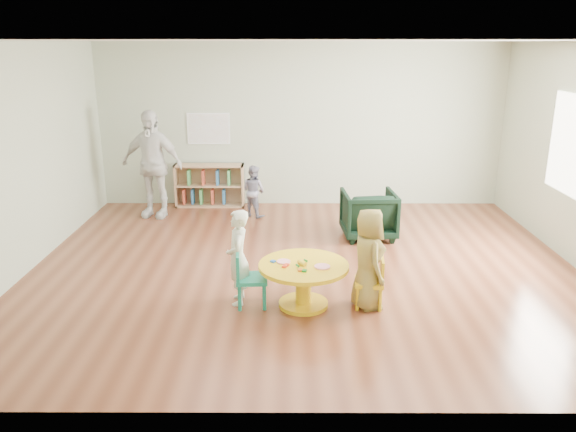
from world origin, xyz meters
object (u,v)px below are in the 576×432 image
object	(u,v)px
armchair	(369,214)
child_left	(238,257)
toddler	(254,191)
child_right	(368,259)
activity_table	(304,277)
kid_chair_left	(247,277)
adult_caretaker	(152,164)
kid_chair_right	(373,281)
bookshelf	(209,185)

from	to	relation	value
armchair	child_left	world-z (taller)	child_left
armchair	toddler	xyz separation A→B (m)	(-1.76, 1.05, 0.08)
child_right	toddler	bearing A→B (deg)	10.84
activity_table	armchair	xyz separation A→B (m)	(1.02, 2.30, 0.01)
kid_chair_left	armchair	world-z (taller)	armchair
kid_chair_left	adult_caretaker	distance (m)	3.83
activity_table	child_left	bearing A→B (deg)	172.93
toddler	adult_caretaker	world-z (taller)	adult_caretaker
kid_chair_right	child_left	distance (m)	1.49
kid_chair_left	bookshelf	bearing A→B (deg)	-170.04
toddler	adult_caretaker	size ratio (longest dim) A/B	0.49
activity_table	armchair	distance (m)	2.51
kid_chair_left	toddler	size ratio (longest dim) A/B	0.73
adult_caretaker	toddler	bearing A→B (deg)	12.55
activity_table	adult_caretaker	xyz separation A→B (m)	(-2.40, 3.35, 0.54)
armchair	toddler	distance (m)	2.06
child_right	armchair	bearing A→B (deg)	-20.32
armchair	adult_caretaker	size ratio (longest dim) A/B	0.44
kid_chair_left	armchair	size ratio (longest dim) A/B	0.80
bookshelf	kid_chair_left	bearing A→B (deg)	-76.34
armchair	adult_caretaker	xyz separation A→B (m)	(-3.42, 1.06, 0.53)
kid_chair_right	child_right	distance (m)	0.26
toddler	adult_caretaker	bearing A→B (deg)	37.18
bookshelf	child_right	bearing A→B (deg)	-60.36
activity_table	kid_chair_right	size ratio (longest dim) A/B	1.73
kid_chair_left	adult_caretaker	size ratio (longest dim) A/B	0.35
child_right	toddler	xyz separation A→B (m)	(-1.44, 3.36, -0.13)
armchair	child_right	distance (m)	2.34
activity_table	toddler	world-z (taller)	toddler
toddler	child_right	bearing A→B (deg)	150.48
child_right	adult_caretaker	xyz separation A→B (m)	(-3.10, 3.36, 0.32)
activity_table	toddler	size ratio (longest dim) A/B	1.14
kid_chair_right	child_left	world-z (taller)	child_left
activity_table	toddler	distance (m)	3.43
activity_table	child_right	xyz separation A→B (m)	(0.69, -0.01, 0.22)
child_left	toddler	xyz separation A→B (m)	(-0.03, 3.26, -0.10)
kid_chair_left	toddler	world-z (taller)	toddler
kid_chair_left	kid_chair_right	size ratio (longest dim) A/B	1.10
bookshelf	child_left	distance (m)	3.99
child_left	armchair	bearing A→B (deg)	137.99
child_left	kid_chair_left	bearing A→B (deg)	50.45
kid_chair_left	child_right	distance (m)	1.33
kid_chair_right	adult_caretaker	bearing A→B (deg)	48.79
kid_chair_left	armchair	bearing A→B (deg)	140.82
armchair	adult_caretaker	world-z (taller)	adult_caretaker
kid_chair_left	bookshelf	xyz separation A→B (m)	(-0.96, 3.96, 0.03)
child_left	bookshelf	bearing A→B (deg)	-171.44
toddler	armchair	bearing A→B (deg)	-173.63
adult_caretaker	activity_table	bearing A→B (deg)	-41.77
adult_caretaker	child_left	bearing A→B (deg)	-50.08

